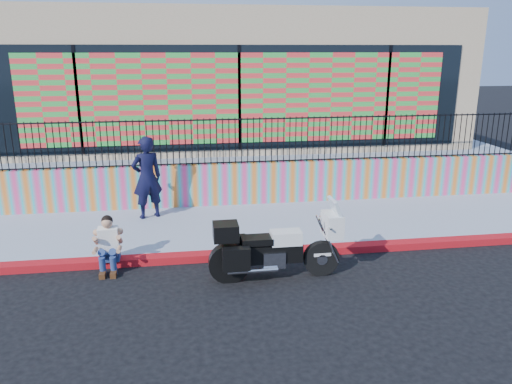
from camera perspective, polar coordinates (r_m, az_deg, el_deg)
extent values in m
plane|color=black|center=(10.43, 0.87, -7.36)|extent=(90.00, 90.00, 0.00)
cube|color=#A1100B|center=(10.40, 0.87, -6.98)|extent=(16.00, 0.30, 0.15)
cube|color=#969FB4|center=(11.92, -0.41, -3.92)|extent=(16.00, 3.00, 0.15)
cube|color=#F13F82|center=(13.24, -1.38, 0.97)|extent=(16.00, 0.20, 1.10)
cube|color=#969FB4|center=(18.21, -3.38, 4.87)|extent=(16.00, 10.00, 1.25)
cube|color=tan|center=(17.69, -3.46, 13.12)|extent=(14.00, 8.00, 4.00)
cube|color=black|center=(13.72, -1.91, 10.63)|extent=(12.60, 0.04, 2.80)
cube|color=#FE3838|center=(13.69, -1.89, 10.61)|extent=(11.48, 0.02, 2.40)
cylinder|color=black|center=(9.57, 7.47, -7.53)|extent=(0.68, 0.14, 0.68)
cylinder|color=black|center=(9.27, -3.10, -8.22)|extent=(0.68, 0.14, 0.68)
cube|color=black|center=(9.31, 2.29, -6.92)|extent=(0.98, 0.29, 0.35)
cube|color=silver|center=(9.34, 1.97, -7.52)|extent=(0.41, 0.35, 0.31)
cube|color=white|center=(9.23, 3.44, -5.20)|extent=(0.57, 0.33, 0.25)
cube|color=black|center=(9.15, 0.08, -5.51)|extent=(0.57, 0.35, 0.12)
cube|color=white|center=(9.37, 8.70, -3.70)|extent=(0.31, 0.53, 0.43)
cube|color=silver|center=(9.28, 9.03, -1.77)|extent=(0.19, 0.47, 0.35)
cube|color=black|center=(9.02, -3.48, -4.54)|extent=(0.45, 0.43, 0.31)
cube|color=black|center=(8.90, -2.26, -7.67)|extent=(0.49, 0.18, 0.41)
cube|color=black|center=(9.47, -2.67, -6.18)|extent=(0.49, 0.18, 0.41)
cube|color=white|center=(9.53, 7.49, -6.96)|extent=(0.33, 0.16, 0.06)
imported|color=black|center=(12.31, -12.36, 1.63)|extent=(0.86, 0.72, 2.01)
cube|color=navy|center=(10.27, -16.30, -6.99)|extent=(0.36, 0.28, 0.18)
cube|color=white|center=(10.10, -16.48, -5.24)|extent=(0.38, 0.27, 0.54)
sphere|color=tan|center=(9.94, -16.67, -3.39)|extent=(0.21, 0.21, 0.21)
cube|color=#472814|center=(9.96, -17.11, -8.99)|extent=(0.11, 0.26, 0.10)
cube|color=#472814|center=(9.93, -15.96, -8.97)|extent=(0.11, 0.26, 0.10)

